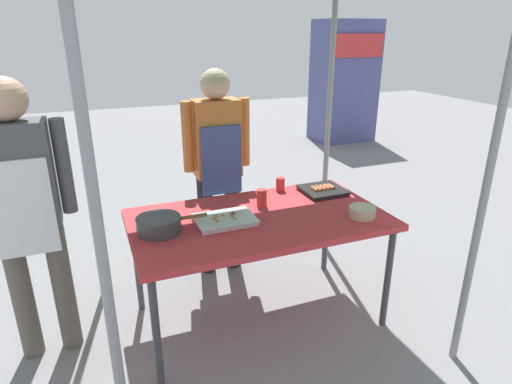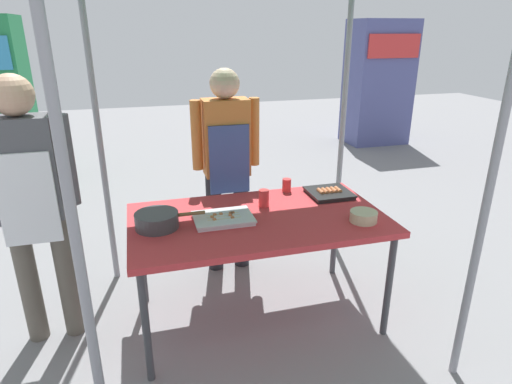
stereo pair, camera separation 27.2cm
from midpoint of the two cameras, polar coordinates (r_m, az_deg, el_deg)
ground_plane at (r=3.12m, az=-2.25°, el=-16.02°), size 18.00×18.00×0.00m
stall_table at (r=2.76m, az=-2.45°, el=-4.33°), size 1.60×0.90×0.75m
tray_grilled_sausages at (r=3.15m, az=6.34°, el=0.19°), size 0.29×0.29×0.05m
tray_meat_skewers at (r=2.67m, az=-6.99°, el=-3.74°), size 0.36×0.26×0.04m
cooking_wok at (r=2.61m, az=-15.57°, el=-4.15°), size 0.42×0.26×0.09m
condiment_bowl at (r=2.78m, az=11.10°, el=-2.63°), size 0.17×0.17×0.07m
drink_cup_near_edge at (r=2.88m, az=-1.95°, el=-0.85°), size 0.07×0.07×0.12m
drink_cup_by_wok at (r=3.16m, az=0.76°, el=0.99°), size 0.06×0.06×0.10m
vendor_woman at (r=3.31m, az=-7.45°, el=4.48°), size 0.52×0.23×1.60m
customer_nearby at (r=2.73m, az=-30.70°, el=-1.24°), size 0.52×0.23×1.65m
neighbor_stall_right at (r=7.81m, az=10.50°, el=14.10°), size 0.99×0.75×2.01m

